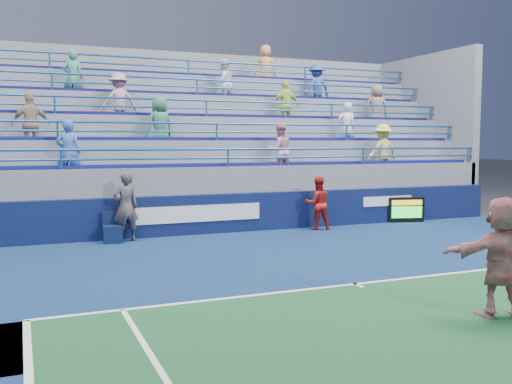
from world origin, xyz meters
name	(u,v)px	position (x,y,z in m)	size (l,w,h in m)	color
ground	(355,285)	(0.00, 0.00, 0.00)	(120.00, 120.00, 0.00)	#333538
sponsor_wall	(231,213)	(0.00, 6.50, 0.55)	(18.00, 0.32, 1.10)	#0B143D
bleacher_stand	(193,171)	(0.00, 10.27, 1.55)	(18.00, 5.60, 6.13)	slate
serve_speed_board	(406,210)	(5.80, 6.20, 0.41)	(1.16, 0.42, 0.81)	black
judge_chair	(112,233)	(-3.37, 6.00, 0.26)	(0.49, 0.49, 0.80)	#0C193A
tennis_player	(502,257)	(0.95, -2.39, 0.89)	(1.73, 0.95, 2.85)	silver
line_judge	(126,207)	(-3.01, 6.05, 0.90)	(0.66, 0.43, 1.81)	#121833
ball_girl	(318,203)	(2.49, 5.96, 0.77)	(0.75, 0.59, 1.55)	#AA1C13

